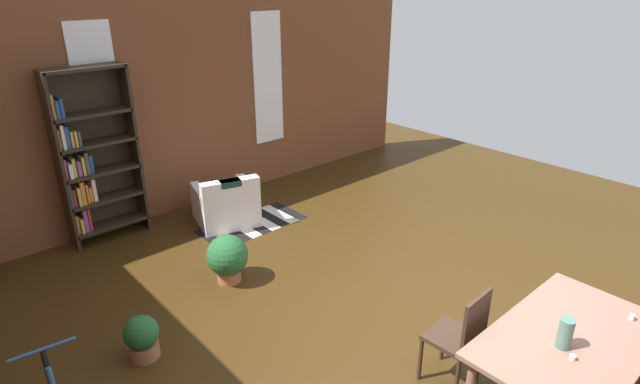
{
  "coord_description": "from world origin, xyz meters",
  "views": [
    {
      "loc": [
        -3.51,
        -2.24,
        3.26
      ],
      "look_at": [
        -0.15,
        1.5,
        1.12
      ],
      "focal_mm": 28.4,
      "sensor_mm": 36.0,
      "label": 1
    }
  ],
  "objects_px": {
    "dining_table": "(570,345)",
    "bookshelf_tall": "(92,160)",
    "dining_chair_far_left": "(461,335)",
    "armchair_white": "(226,205)",
    "potted_plant_by_shelf": "(228,257)",
    "potted_plant_window": "(142,337)",
    "vase_on_table": "(565,333)"
  },
  "relations": [
    {
      "from": "dining_table",
      "to": "bookshelf_tall",
      "type": "bearing_deg",
      "value": 106.53
    },
    {
      "from": "dining_chair_far_left",
      "to": "armchair_white",
      "type": "bearing_deg",
      "value": 86.68
    },
    {
      "from": "dining_chair_far_left",
      "to": "bookshelf_tall",
      "type": "bearing_deg",
      "value": 104.83
    },
    {
      "from": "potted_plant_by_shelf",
      "to": "potted_plant_window",
      "type": "height_order",
      "value": "potted_plant_by_shelf"
    },
    {
      "from": "vase_on_table",
      "to": "bookshelf_tall",
      "type": "distance_m",
      "value": 5.63
    },
    {
      "from": "dining_chair_far_left",
      "to": "potted_plant_by_shelf",
      "type": "xyz_separation_m",
      "value": [
        -0.58,
        2.7,
        -0.2
      ]
    },
    {
      "from": "armchair_white",
      "to": "potted_plant_window",
      "type": "xyz_separation_m",
      "value": [
        -2.09,
        -1.87,
        -0.06
      ]
    },
    {
      "from": "bookshelf_tall",
      "to": "dining_chair_far_left",
      "type": "bearing_deg",
      "value": -75.17
    },
    {
      "from": "potted_plant_by_shelf",
      "to": "potted_plant_window",
      "type": "xyz_separation_m",
      "value": [
        -1.28,
        -0.56,
        -0.09
      ]
    },
    {
      "from": "bookshelf_tall",
      "to": "armchair_white",
      "type": "relative_size",
      "value": 2.31
    },
    {
      "from": "dining_chair_far_left",
      "to": "bookshelf_tall",
      "type": "relative_size",
      "value": 0.42
    },
    {
      "from": "dining_chair_far_left",
      "to": "vase_on_table",
      "type": "bearing_deg",
      "value": -74.81
    },
    {
      "from": "bookshelf_tall",
      "to": "potted_plant_by_shelf",
      "type": "height_order",
      "value": "bookshelf_tall"
    },
    {
      "from": "potted_plant_by_shelf",
      "to": "bookshelf_tall",
      "type": "bearing_deg",
      "value": 108.37
    },
    {
      "from": "dining_table",
      "to": "armchair_white",
      "type": "xyz_separation_m",
      "value": [
        -0.13,
        4.72,
        -0.37
      ]
    },
    {
      "from": "bookshelf_tall",
      "to": "dining_table",
      "type": "bearing_deg",
      "value": -73.47
    },
    {
      "from": "potted_plant_window",
      "to": "armchair_white",
      "type": "bearing_deg",
      "value": 41.8
    },
    {
      "from": "potted_plant_window",
      "to": "bookshelf_tall",
      "type": "bearing_deg",
      "value": 76.63
    },
    {
      "from": "armchair_white",
      "to": "potted_plant_by_shelf",
      "type": "relative_size",
      "value": 1.72
    },
    {
      "from": "potted_plant_by_shelf",
      "to": "dining_chair_far_left",
      "type": "bearing_deg",
      "value": -77.91
    },
    {
      "from": "bookshelf_tall",
      "to": "potted_plant_by_shelf",
      "type": "xyz_separation_m",
      "value": [
        0.67,
        -2.02,
        -0.81
      ]
    },
    {
      "from": "armchair_white",
      "to": "potted_plant_by_shelf",
      "type": "distance_m",
      "value": 1.54
    },
    {
      "from": "dining_chair_far_left",
      "to": "armchair_white",
      "type": "xyz_separation_m",
      "value": [
        0.23,
        4.01,
        -0.23
      ]
    },
    {
      "from": "potted_plant_by_shelf",
      "to": "potted_plant_window",
      "type": "distance_m",
      "value": 1.4
    },
    {
      "from": "dining_chair_far_left",
      "to": "potted_plant_window",
      "type": "bearing_deg",
      "value": 131.07
    },
    {
      "from": "dining_chair_far_left",
      "to": "potted_plant_window",
      "type": "xyz_separation_m",
      "value": [
        -1.86,
        2.14,
        -0.29
      ]
    },
    {
      "from": "bookshelf_tall",
      "to": "potted_plant_window",
      "type": "height_order",
      "value": "bookshelf_tall"
    },
    {
      "from": "bookshelf_tall",
      "to": "armchair_white",
      "type": "xyz_separation_m",
      "value": [
        1.48,
        -0.71,
        -0.84
      ]
    },
    {
      "from": "dining_chair_far_left",
      "to": "potted_plant_by_shelf",
      "type": "bearing_deg",
      "value": 102.09
    },
    {
      "from": "vase_on_table",
      "to": "armchair_white",
      "type": "distance_m",
      "value": 4.76
    },
    {
      "from": "dining_table",
      "to": "armchair_white",
      "type": "relative_size",
      "value": 1.66
    },
    {
      "from": "dining_chair_far_left",
      "to": "armchair_white",
      "type": "height_order",
      "value": "dining_chair_far_left"
    }
  ]
}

